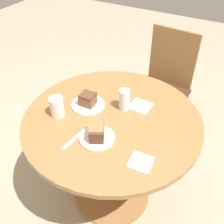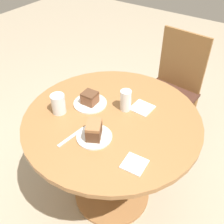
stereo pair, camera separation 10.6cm
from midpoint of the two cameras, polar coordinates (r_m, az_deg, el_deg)
name	(u,v)px [view 1 (the left image)]	position (r m, az deg, el deg)	size (l,w,h in m)	color
ground_plane	(112,193)	(2.11, -1.51, -17.21)	(8.00, 8.00, 0.00)	tan
table	(112,142)	(1.67, -1.84, -6.61)	(1.04, 1.04, 0.77)	#9E6B3D
chair	(163,85)	(2.30, 9.80, 5.69)	(0.46, 0.44, 0.96)	olive
plate_near	(97,138)	(1.40, -5.44, -5.67)	(0.19, 0.19, 0.01)	silver
plate_far	(88,105)	(1.62, -7.07, 1.56)	(0.21, 0.21, 0.01)	silver
cake_slice_near	(97,131)	(1.37, -5.56, -4.23)	(0.12, 0.13, 0.09)	brown
cake_slice_far	(88,99)	(1.60, -7.19, 2.73)	(0.09, 0.09, 0.07)	brown
glass_lemonade	(124,100)	(1.55, 0.75, 2.50)	(0.07, 0.07, 0.13)	beige
glass_water	(57,108)	(1.55, -13.78, 0.81)	(0.08, 0.08, 0.12)	silver
napkin_stack	(140,106)	(1.60, 4.34, 1.22)	(0.13, 0.13, 0.01)	white
fork	(74,139)	(1.41, -10.44, -5.97)	(0.04, 0.19, 0.00)	silver
napkin_side	(141,162)	(1.29, 3.89, -10.93)	(0.12, 0.12, 0.01)	white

